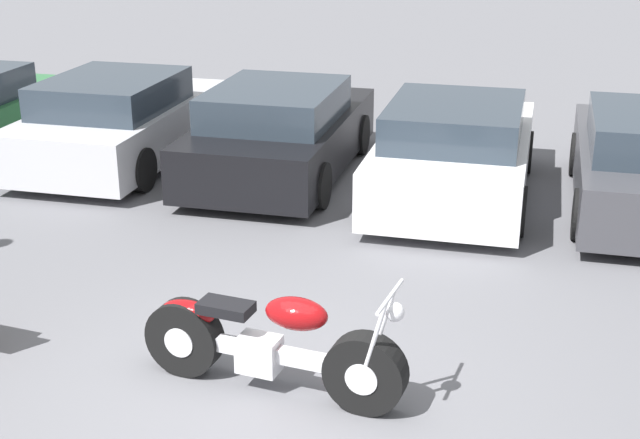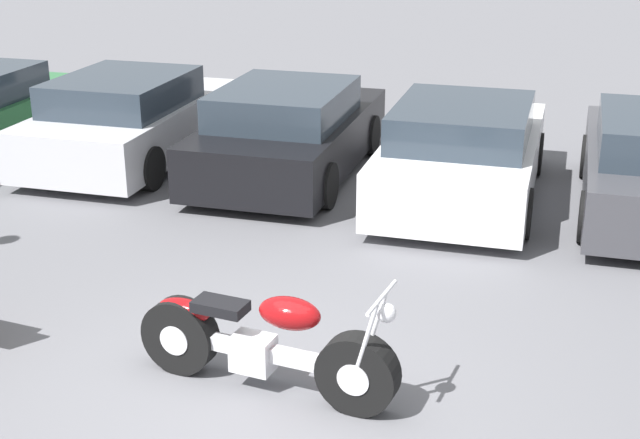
# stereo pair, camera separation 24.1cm
# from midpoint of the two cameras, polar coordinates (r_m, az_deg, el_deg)

# --- Properties ---
(ground_plane) EXTENTS (60.00, 60.00, 0.00)m
(ground_plane) POSITION_cam_midpoint_polar(r_m,az_deg,el_deg) (7.26, -3.56, -11.68)
(ground_plane) COLOR slate
(motorcycle) EXTENTS (2.26, 0.73, 1.03)m
(motorcycle) POSITION_cam_midpoint_polar(r_m,az_deg,el_deg) (7.25, -2.76, -7.98)
(motorcycle) COLOR black
(motorcycle) RESTS_ON ground_plane
(parked_car_silver) EXTENTS (1.94, 4.05, 1.30)m
(parked_car_silver) POSITION_cam_midpoint_polar(r_m,az_deg,el_deg) (13.49, -11.52, 6.29)
(parked_car_silver) COLOR #BCBCC1
(parked_car_silver) RESTS_ON ground_plane
(parked_car_black) EXTENTS (1.94, 4.05, 1.30)m
(parked_car_black) POSITION_cam_midpoint_polar(r_m,az_deg,el_deg) (12.52, -1.46, 5.58)
(parked_car_black) COLOR black
(parked_car_black) RESTS_ON ground_plane
(parked_car_white) EXTENTS (1.94, 4.05, 1.30)m
(parked_car_white) POSITION_cam_midpoint_polar(r_m,az_deg,el_deg) (11.71, 9.69, 4.22)
(parked_car_white) COLOR white
(parked_car_white) RESTS_ON ground_plane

